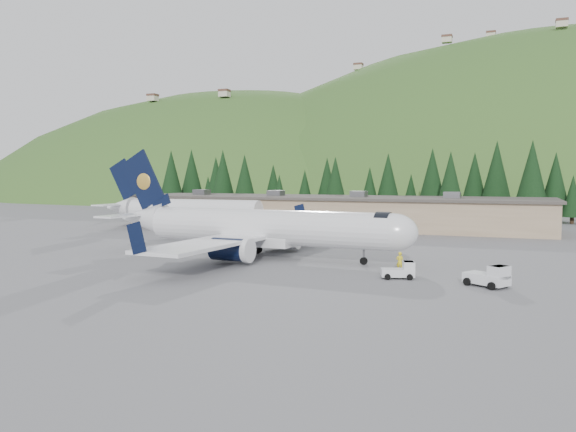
{
  "coord_description": "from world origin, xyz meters",
  "views": [
    {
      "loc": [
        23.47,
        -53.15,
        8.45
      ],
      "look_at": [
        0.0,
        6.0,
        4.0
      ],
      "focal_mm": 35.0,
      "sensor_mm": 36.0,
      "label": 1
    }
  ],
  "objects_px": {
    "baggage_tug_a": "(401,271)",
    "terminal_building": "(330,211)",
    "airliner": "(258,228)",
    "second_airliner": "(178,210)",
    "baggage_tug_b": "(490,277)",
    "ramp_worker": "(400,262)"
  },
  "relations": [
    {
      "from": "baggage_tug_a",
      "to": "terminal_building",
      "type": "distance_m",
      "value": 49.15
    },
    {
      "from": "airliner",
      "to": "second_airliner",
      "type": "xyz_separation_m",
      "value": [
        -23.9,
        21.94,
        0.23
      ]
    },
    {
      "from": "airliner",
      "to": "terminal_building",
      "type": "relative_size",
      "value": 0.49
    },
    {
      "from": "second_airliner",
      "to": "baggage_tug_b",
      "type": "distance_m",
      "value": 55.86
    },
    {
      "from": "baggage_tug_b",
      "to": "ramp_worker",
      "type": "relative_size",
      "value": 2.01
    },
    {
      "from": "baggage_tug_a",
      "to": "ramp_worker",
      "type": "bearing_deg",
      "value": 83.86
    },
    {
      "from": "baggage_tug_b",
      "to": "airliner",
      "type": "bearing_deg",
      "value": -166.07
    },
    {
      "from": "baggage_tug_b",
      "to": "baggage_tug_a",
      "type": "bearing_deg",
      "value": -156.36
    },
    {
      "from": "baggage_tug_a",
      "to": "second_airliner",
      "type": "bearing_deg",
      "value": 126.49
    },
    {
      "from": "baggage_tug_a",
      "to": "ramp_worker",
      "type": "xyz_separation_m",
      "value": [
        -0.66,
        3.21,
        0.26
      ]
    },
    {
      "from": "airliner",
      "to": "ramp_worker",
      "type": "relative_size",
      "value": 19.31
    },
    {
      "from": "baggage_tug_a",
      "to": "ramp_worker",
      "type": "relative_size",
      "value": 1.65
    },
    {
      "from": "baggage_tug_a",
      "to": "airliner",
      "type": "bearing_deg",
      "value": 139.25
    },
    {
      "from": "second_airliner",
      "to": "terminal_building",
      "type": "bearing_deg",
      "value": 38.78
    },
    {
      "from": "airliner",
      "to": "ramp_worker",
      "type": "xyz_separation_m",
      "value": [
        15.52,
        -3.63,
        -2.19
      ]
    },
    {
      "from": "airliner",
      "to": "baggage_tug_b",
      "type": "relative_size",
      "value": 9.6
    },
    {
      "from": "baggage_tug_b",
      "to": "second_airliner",
      "type": "bearing_deg",
      "value": -179.5
    },
    {
      "from": "airliner",
      "to": "terminal_building",
      "type": "distance_m",
      "value": 38.15
    },
    {
      "from": "airliner",
      "to": "baggage_tug_b",
      "type": "bearing_deg",
      "value": -15.37
    },
    {
      "from": "airliner",
      "to": "baggage_tug_a",
      "type": "relative_size",
      "value": 11.71
    },
    {
      "from": "ramp_worker",
      "to": "terminal_building",
      "type": "bearing_deg",
      "value": -67.73
    },
    {
      "from": "baggage_tug_a",
      "to": "terminal_building",
      "type": "xyz_separation_m",
      "value": [
        -20.17,
        44.77,
        1.98
      ]
    }
  ]
}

